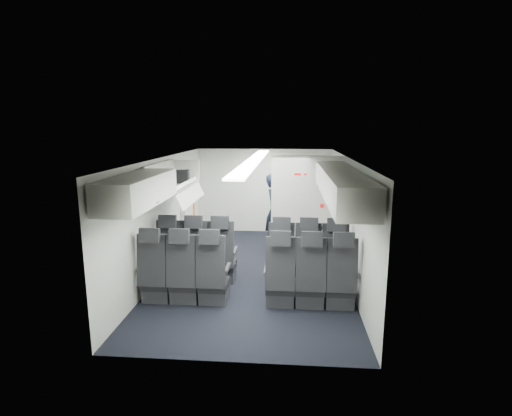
% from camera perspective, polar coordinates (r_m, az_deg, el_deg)
% --- Properties ---
extents(cabin_shell, '(3.41, 6.01, 2.16)m').
position_cam_1_polar(cabin_shell, '(7.37, -0.25, -0.82)').
color(cabin_shell, black).
rests_on(cabin_shell, ground).
extents(seat_row_front, '(3.33, 0.56, 1.24)m').
position_cam_1_polar(seat_row_front, '(7.05, -0.62, -7.48)').
color(seat_row_front, black).
rests_on(seat_row_front, cabin_shell).
extents(seat_row_mid, '(3.33, 0.56, 1.24)m').
position_cam_1_polar(seat_row_mid, '(6.21, -1.40, -10.17)').
color(seat_row_mid, black).
rests_on(seat_row_mid, cabin_shell).
extents(overhead_bin_left_rear, '(0.53, 1.80, 0.40)m').
position_cam_1_polar(overhead_bin_left_rear, '(5.61, -16.48, 2.47)').
color(overhead_bin_left_rear, white).
rests_on(overhead_bin_left_rear, cabin_shell).
extents(overhead_bin_left_front_open, '(0.64, 1.70, 0.72)m').
position_cam_1_polar(overhead_bin_left_front_open, '(7.28, -11.83, 3.70)').
color(overhead_bin_left_front_open, '#9E9E93').
rests_on(overhead_bin_left_front_open, cabin_shell).
extents(overhead_bin_right_rear, '(0.53, 1.80, 0.40)m').
position_cam_1_polar(overhead_bin_right_rear, '(5.30, 13.11, 2.12)').
color(overhead_bin_right_rear, white).
rests_on(overhead_bin_right_rear, cabin_shell).
extents(overhead_bin_right_front, '(0.53, 1.70, 0.40)m').
position_cam_1_polar(overhead_bin_right_front, '(7.01, 11.07, 4.45)').
color(overhead_bin_right_front, white).
rests_on(overhead_bin_right_front, cabin_shell).
extents(bulkhead_partition, '(1.40, 0.15, 2.13)m').
position_cam_1_polar(bulkhead_partition, '(8.14, 7.12, -0.06)').
color(bulkhead_partition, silver).
rests_on(bulkhead_partition, cabin_shell).
extents(galley_unit, '(0.85, 0.52, 1.90)m').
position_cam_1_polar(galley_unit, '(10.05, 6.49, 1.42)').
color(galley_unit, '#939399').
rests_on(galley_unit, cabin_shell).
extents(boarding_door, '(0.12, 1.27, 1.86)m').
position_cam_1_polar(boarding_door, '(9.18, -9.66, 0.40)').
color(boarding_door, silver).
rests_on(boarding_door, cabin_shell).
extents(flight_attendant, '(0.42, 0.63, 1.71)m').
position_cam_1_polar(flight_attendant, '(8.81, 2.70, -0.58)').
color(flight_attendant, black).
rests_on(flight_attendant, ground).
extents(carry_on_bag, '(0.44, 0.34, 0.24)m').
position_cam_1_polar(carry_on_bag, '(7.56, -11.11, 4.38)').
color(carry_on_bag, black).
rests_on(carry_on_bag, overhead_bin_left_front_open).
extents(papers, '(0.18, 0.12, 0.14)m').
position_cam_1_polar(papers, '(8.72, 3.95, 0.58)').
color(papers, white).
rests_on(papers, flight_attendant).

